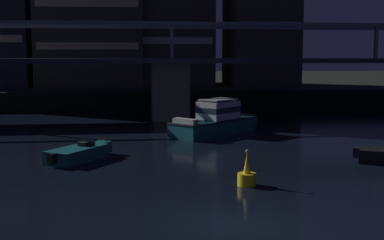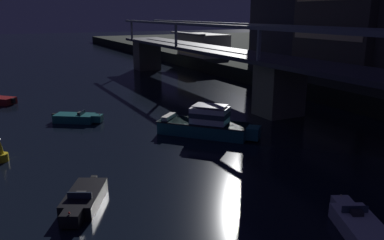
{
  "view_description": "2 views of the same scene",
  "coord_description": "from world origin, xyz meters",
  "views": [
    {
      "loc": [
        -3.64,
        -18.06,
        6.17
      ],
      "look_at": [
        0.69,
        19.35,
        1.49
      ],
      "focal_mm": 47.9,
      "sensor_mm": 36.0,
      "label": 1
    },
    {
      "loc": [
        32.43,
        5.76,
        10.61
      ],
      "look_at": [
        4.15,
        20.12,
        1.96
      ],
      "focal_mm": 36.66,
      "sensor_mm": 36.0,
      "label": 2
    }
  ],
  "objects": [
    {
      "name": "waterfront_pavilion",
      "position": [
        -39.22,
        44.55,
        4.44
      ],
      "size": [
        12.4,
        7.4,
        4.7
      ],
      "color": "#B2AD9E",
      "rests_on": "far_riverbank"
    },
    {
      "name": "speedboat_near_right",
      "position": [
        11.59,
        9.43,
        0.41
      ],
      "size": [
        4.91,
        3.48,
        1.16
      ],
      "color": "black",
      "rests_on": "ground"
    },
    {
      "name": "river_bridge",
      "position": [
        0.0,
        32.63,
        4.44
      ],
      "size": [
        85.57,
        6.4,
        9.38
      ],
      "color": "#605B51",
      "rests_on": "ground"
    },
    {
      "name": "speedboat_near_center",
      "position": [
        20.7,
        21.04,
        0.41
      ],
      "size": [
        4.97,
        3.34,
        1.16
      ],
      "color": "silver",
      "rests_on": "ground"
    },
    {
      "name": "channel_buoy",
      "position": [
        1.75,
        5.54,
        0.48
      ],
      "size": [
        0.9,
        0.9,
        1.76
      ],
      "color": "yellow",
      "rests_on": "ground"
    },
    {
      "name": "speedboat_mid_left",
      "position": [
        -6.88,
        12.66,
        0.41
      ],
      "size": [
        3.82,
        4.78,
        1.16
      ],
      "color": "#196066",
      "rests_on": "ground"
    },
    {
      "name": "cabin_cruiser_near_left",
      "position": [
        2.97,
        22.2,
        1.05
      ],
      "size": [
        8.13,
        7.68,
        2.79
      ],
      "color": "#196066",
      "rests_on": "ground"
    }
  ]
}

